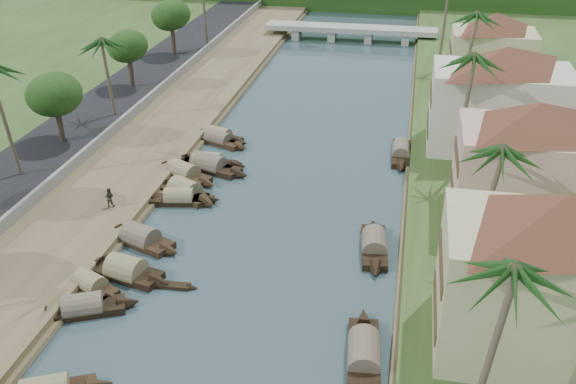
# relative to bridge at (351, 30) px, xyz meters

# --- Properties ---
(ground) EXTENTS (220.00, 220.00, 0.00)m
(ground) POSITION_rel_bridge_xyz_m (-0.00, -72.00, -1.72)
(ground) COLOR #33494D
(ground) RESTS_ON ground
(left_bank) EXTENTS (10.00, 180.00, 0.80)m
(left_bank) POSITION_rel_bridge_xyz_m (-16.00, -52.00, -1.32)
(left_bank) COLOR brown
(left_bank) RESTS_ON ground
(right_bank) EXTENTS (16.00, 180.00, 1.20)m
(right_bank) POSITION_rel_bridge_xyz_m (19.00, -52.00, -1.12)
(right_bank) COLOR #2F471C
(right_bank) RESTS_ON ground
(road) EXTENTS (8.00, 180.00, 1.40)m
(road) POSITION_rel_bridge_xyz_m (-24.50, -52.00, -1.02)
(road) COLOR black
(road) RESTS_ON ground
(retaining_wall) EXTENTS (0.40, 180.00, 1.10)m
(retaining_wall) POSITION_rel_bridge_xyz_m (-20.20, -52.00, -0.37)
(retaining_wall) COLOR slate
(retaining_wall) RESTS_ON left_bank
(bridge) EXTENTS (28.00, 4.00, 2.40)m
(bridge) POSITION_rel_bridge_xyz_m (0.00, 0.00, 0.00)
(bridge) COLOR #9E9D93
(bridge) RESTS_ON ground
(building_near) EXTENTS (14.85, 14.85, 10.20)m
(building_near) POSITION_rel_bridge_xyz_m (18.99, -74.00, 4.66)
(building_near) COLOR #C5BF84
(building_near) RESTS_ON right_bank
(building_mid) EXTENTS (14.11, 14.11, 9.70)m
(building_mid) POSITION_rel_bridge_xyz_m (19.99, -58.00, 4.41)
(building_mid) COLOR #CAA78F
(building_mid) RESTS_ON right_bank
(building_far) EXTENTS (15.59, 15.59, 10.20)m
(building_far) POSITION_rel_bridge_xyz_m (18.99, -44.00, 4.66)
(building_far) COLOR beige
(building_far) RESTS_ON right_bank
(building_distant) EXTENTS (12.62, 12.62, 9.20)m
(building_distant) POSITION_rel_bridge_xyz_m (19.99, -24.00, 4.16)
(building_distant) COLOR #C5BF84
(building_distant) RESTS_ON right_bank
(sampan_3) EXTENTS (7.53, 4.54, 2.06)m
(sampan_3) POSITION_rel_bridge_xyz_m (-9.72, -74.97, -1.31)
(sampan_3) COLOR black
(sampan_3) RESTS_ON ground
(sampan_4) EXTENTS (6.37, 3.98, 1.87)m
(sampan_4) POSITION_rel_bridge_xyz_m (-10.45, -72.46, -1.32)
(sampan_4) COLOR black
(sampan_4) RESTS_ON ground
(sampan_5) EXTENTS (7.78, 3.49, 2.39)m
(sampan_5) POSITION_rel_bridge_xyz_m (-8.65, -70.46, -1.30)
(sampan_5) COLOR black
(sampan_5) RESTS_ON ground
(sampan_6) EXTENTS (7.92, 4.47, 2.32)m
(sampan_6) POSITION_rel_bridge_xyz_m (-9.37, -66.03, -1.30)
(sampan_6) COLOR black
(sampan_6) RESTS_ON ground
(sampan_7) EXTENTS (7.47, 2.74, 1.98)m
(sampan_7) POSITION_rel_bridge_xyz_m (-8.69, -59.08, -1.31)
(sampan_7) COLOR black
(sampan_7) RESTS_ON ground
(sampan_8) EXTENTS (7.66, 5.38, 2.38)m
(sampan_8) POSITION_rel_bridge_xyz_m (-8.63, -57.71, -1.30)
(sampan_8) COLOR black
(sampan_8) RESTS_ON ground
(sampan_9) EXTENTS (9.43, 4.70, 2.34)m
(sampan_9) POSITION_rel_bridge_xyz_m (-8.22, -52.01, -1.30)
(sampan_9) COLOR black
(sampan_9) RESTS_ON ground
(sampan_10) EXTENTS (8.21, 5.32, 2.28)m
(sampan_10) POSITION_rel_bridge_xyz_m (-10.05, -54.17, -1.30)
(sampan_10) COLOR black
(sampan_10) RESTS_ON ground
(sampan_11) EXTENTS (7.95, 2.19, 2.26)m
(sampan_11) POSITION_rel_bridge_xyz_m (-8.45, -51.59, -1.31)
(sampan_11) COLOR black
(sampan_11) RESTS_ON ground
(sampan_12) EXTENTS (7.77, 4.45, 1.92)m
(sampan_12) POSITION_rel_bridge_xyz_m (-9.13, -45.69, -1.32)
(sampan_12) COLOR black
(sampan_12) RESTS_ON ground
(sampan_13) EXTENTS (7.57, 3.87, 2.07)m
(sampan_13) POSITION_rel_bridge_xyz_m (-9.35, -44.80, -1.31)
(sampan_13) COLOR black
(sampan_13) RESTS_ON ground
(sampan_14) EXTENTS (2.60, 9.55, 2.27)m
(sampan_14) POSITION_rel_bridge_xyz_m (9.03, -75.98, -1.31)
(sampan_14) COLOR black
(sampan_14) RESTS_ON ground
(sampan_15) EXTENTS (2.56, 8.46, 2.23)m
(sampan_15) POSITION_rel_bridge_xyz_m (8.71, -63.48, -1.31)
(sampan_15) COLOR black
(sampan_15) RESTS_ON ground
(sampan_16) EXTENTS (2.06, 8.94, 2.17)m
(sampan_16) POSITION_rel_bridge_xyz_m (10.07, -45.28, -1.31)
(sampan_16) COLOR black
(sampan_16) RESTS_ON ground
(canoe_1) EXTENTS (4.43, 0.90, 0.71)m
(canoe_1) POSITION_rel_bridge_xyz_m (-5.25, -71.08, -1.62)
(canoe_1) COLOR black
(canoe_1) RESTS_ON ground
(canoe_2) EXTENTS (6.06, 2.02, 0.87)m
(canoe_2) POSITION_rel_bridge_xyz_m (-8.20, -50.77, -1.62)
(canoe_2) COLOR black
(canoe_2) RESTS_ON ground
(palm_0) EXTENTS (3.20, 3.20, 11.33)m
(palm_0) POSITION_rel_bridge_xyz_m (15.00, -80.94, 9.03)
(palm_0) COLOR brown
(palm_0) RESTS_ON ground
(palm_1) EXTENTS (3.20, 3.20, 10.35)m
(palm_1) POSITION_rel_bridge_xyz_m (16.00, -65.24, 8.09)
(palm_1) COLOR brown
(palm_1) RESTS_ON ground
(palm_2) EXTENTS (3.20, 3.20, 12.76)m
(palm_2) POSITION_rel_bridge_xyz_m (15.00, -51.56, 10.40)
(palm_2) COLOR brown
(palm_2) RESTS_ON ground
(palm_3) EXTENTS (3.20, 3.20, 12.53)m
(palm_3) POSITION_rel_bridge_xyz_m (16.00, -33.73, 10.19)
(palm_3) COLOR brown
(palm_3) RESTS_ON ground
(palm_6) EXTENTS (3.20, 3.20, 9.91)m
(palm_6) POSITION_rel_bridge_xyz_m (-22.00, -43.08, 7.86)
(palm_6) COLOR brown
(palm_6) RESTS_ON ground
(tree_3) EXTENTS (5.12, 5.12, 6.96)m
(tree_3) POSITION_rel_bridge_xyz_m (-24.00, -50.99, 4.46)
(tree_3) COLOR #483629
(tree_3) RESTS_ON ground
(tree_4) EXTENTS (4.54, 4.54, 6.94)m
(tree_4) POSITION_rel_bridge_xyz_m (-24.00, -33.27, 4.66)
(tree_4) COLOR #483629
(tree_4) RESTS_ON ground
(tree_5) EXTENTS (5.04, 5.04, 7.70)m
(tree_5) POSITION_rel_bridge_xyz_m (-24.00, -18.07, 5.21)
(tree_5) COLOR #483629
(tree_5) RESTS_ON ground
(tree_6) EXTENTS (4.66, 4.66, 7.31)m
(tree_6) POSITION_rel_bridge_xyz_m (24.00, -42.34, 4.77)
(tree_6) COLOR #483629
(tree_6) RESTS_ON ground
(person_far) EXTENTS (0.92, 0.77, 1.69)m
(person_far) POSITION_rel_bridge_xyz_m (-13.67, -62.14, -0.08)
(person_far) COLOR #363126
(person_far) RESTS_ON left_bank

